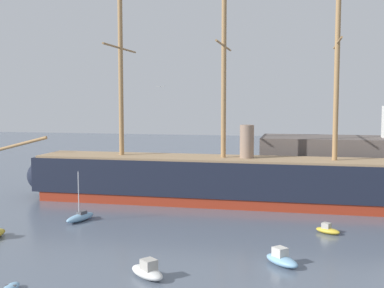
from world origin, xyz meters
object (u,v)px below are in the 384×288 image
object	(u,v)px
motorboat_near_centre	(147,271)
tall_ship	(223,179)
sailboat_alongside_bow	(80,217)
dockside_warehouse_right	(377,166)
dinghy_foreground_left	(11,288)
seagull_in_flight	(160,86)
motorboat_mid_right	(282,259)
motorboat_alongside_stern	(328,230)
dinghy_far_left	(50,190)
dinghy_distant_centre	(221,189)

from	to	relation	value
motorboat_near_centre	tall_ship	bearing A→B (deg)	86.92
sailboat_alongside_bow	dockside_warehouse_right	size ratio (longest dim) A/B	0.16
dinghy_foreground_left	motorboat_near_centre	distance (m)	11.96
dockside_warehouse_right	seagull_in_flight	world-z (taller)	seagull_in_flight
motorboat_mid_right	seagull_in_flight	size ratio (longest dim) A/B	3.83
motorboat_alongside_stern	seagull_in_flight	world-z (taller)	seagull_in_flight
tall_ship	sailboat_alongside_bow	world-z (taller)	tall_ship
dinghy_foreground_left	motorboat_near_centre	size ratio (longest dim) A/B	0.57
dinghy_foreground_left	sailboat_alongside_bow	bearing A→B (deg)	101.22
sailboat_alongside_bow	dinghy_far_left	distance (m)	23.58
motorboat_near_centre	motorboat_alongside_stern	world-z (taller)	motorboat_near_centre
motorboat_alongside_stern	dinghy_distant_centre	world-z (taller)	motorboat_alongside_stern
dinghy_far_left	dinghy_distant_centre	xyz separation A→B (m)	(29.84, 7.86, 0.03)
tall_ship	dinghy_distant_centre	bearing A→B (deg)	100.23
motorboat_mid_right	motorboat_near_centre	bearing A→B (deg)	-152.74
tall_ship	dinghy_far_left	world-z (taller)	tall_ship
dinghy_foreground_left	dinghy_far_left	size ratio (longest dim) A/B	0.92
tall_ship	seagull_in_flight	distance (m)	27.45
motorboat_near_centre	dinghy_distant_centre	world-z (taller)	motorboat_near_centre
motorboat_near_centre	seagull_in_flight	bearing A→B (deg)	99.32
motorboat_mid_right	dockside_warehouse_right	size ratio (longest dim) A/B	0.10
tall_ship	dinghy_foreground_left	xyz separation A→B (m)	(-12.42, -39.93, -3.59)
tall_ship	dinghy_distant_centre	world-z (taller)	tall_ship
tall_ship	sailboat_alongside_bow	size ratio (longest dim) A/B	10.85
dockside_warehouse_right	dinghy_far_left	bearing A→B (deg)	-169.23
motorboat_alongside_stern	dockside_warehouse_right	distance (m)	30.78
motorboat_mid_right	motorboat_alongside_stern	distance (m)	14.10
dinghy_foreground_left	motorboat_alongside_stern	xyz separation A→B (m)	(27.76, 24.91, 0.16)
dinghy_foreground_left	motorboat_alongside_stern	size ratio (longest dim) A/B	0.77
sailboat_alongside_bow	motorboat_near_centre	bearing A→B (deg)	-50.61
dinghy_foreground_left	dockside_warehouse_right	bearing A→B (deg)	55.01
motorboat_near_centre	dinghy_distant_centre	distance (m)	45.17
motorboat_mid_right	dinghy_far_left	distance (m)	52.25
sailboat_alongside_bow	motorboat_alongside_stern	size ratio (longest dim) A/B	2.03
sailboat_alongside_bow	dinghy_far_left	bearing A→B (deg)	128.08
motorboat_mid_right	sailboat_alongside_bow	size ratio (longest dim) A/B	0.62
motorboat_alongside_stern	seagull_in_flight	distance (m)	27.12
dinghy_distant_centre	tall_ship	bearing A→B (deg)	-79.77
dinghy_distant_centre	dockside_warehouse_right	world-z (taller)	dockside_warehouse_right
tall_ship	dinghy_distant_centre	xyz separation A→B (m)	(-1.95, 10.82, -3.55)
motorboat_mid_right	dinghy_far_left	world-z (taller)	motorboat_mid_right
motorboat_alongside_stern	seagull_in_flight	xyz separation A→B (m)	(-19.00, -8.27, 17.50)
motorboat_alongside_stern	sailboat_alongside_bow	bearing A→B (deg)	-178.99
sailboat_alongside_bow	motorboat_alongside_stern	bearing A→B (deg)	1.01
motorboat_mid_right	motorboat_alongside_stern	size ratio (longest dim) A/B	1.26
dinghy_far_left	dockside_warehouse_right	distance (m)	58.18
dinghy_foreground_left	sailboat_alongside_bow	world-z (taller)	sailboat_alongside_bow
motorboat_near_centre	seagull_in_flight	world-z (taller)	seagull_in_flight
dinghy_foreground_left	dockside_warehouse_right	size ratio (longest dim) A/B	0.06
dinghy_far_left	dinghy_distant_centre	size ratio (longest dim) A/B	0.91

